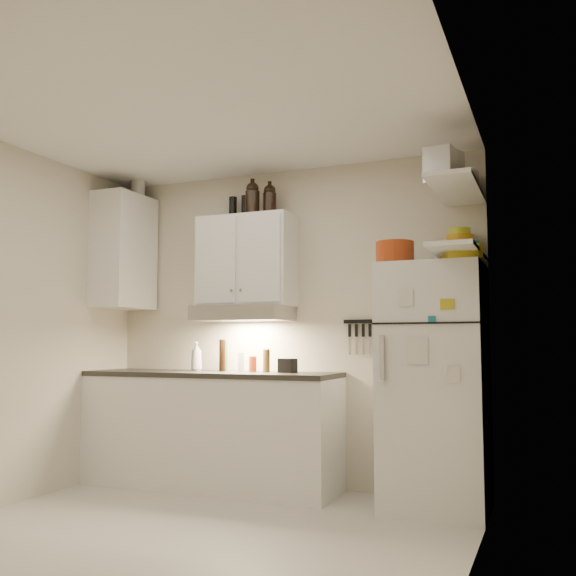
% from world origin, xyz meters
% --- Properties ---
extents(floor, '(3.20, 3.00, 0.02)m').
position_xyz_m(floor, '(0.00, 0.00, -0.01)').
color(floor, silver).
rests_on(floor, ground).
extents(ceiling, '(3.20, 3.00, 0.02)m').
position_xyz_m(ceiling, '(0.00, 0.00, 2.61)').
color(ceiling, white).
rests_on(ceiling, ground).
extents(back_wall, '(3.20, 0.02, 2.60)m').
position_xyz_m(back_wall, '(0.00, 1.51, 1.30)').
color(back_wall, beige).
rests_on(back_wall, ground).
extents(right_wall, '(0.02, 3.00, 2.60)m').
position_xyz_m(right_wall, '(1.61, 0.00, 1.30)').
color(right_wall, beige).
rests_on(right_wall, ground).
extents(base_cabinet, '(2.10, 0.60, 0.88)m').
position_xyz_m(base_cabinet, '(-0.55, 1.20, 0.44)').
color(base_cabinet, white).
rests_on(base_cabinet, floor).
extents(countertop, '(2.10, 0.62, 0.04)m').
position_xyz_m(countertop, '(-0.55, 1.20, 0.90)').
color(countertop, '#2D2A26').
rests_on(countertop, base_cabinet).
extents(upper_cabinet, '(0.80, 0.33, 0.75)m').
position_xyz_m(upper_cabinet, '(-0.30, 1.33, 1.83)').
color(upper_cabinet, white).
rests_on(upper_cabinet, back_wall).
extents(side_cabinet, '(0.33, 0.55, 1.00)m').
position_xyz_m(side_cabinet, '(-1.44, 1.20, 1.95)').
color(side_cabinet, white).
rests_on(side_cabinet, left_wall).
extents(range_hood, '(0.76, 0.46, 0.12)m').
position_xyz_m(range_hood, '(-0.30, 1.27, 1.39)').
color(range_hood, silver).
rests_on(range_hood, back_wall).
extents(fridge, '(0.70, 0.68, 1.70)m').
position_xyz_m(fridge, '(1.25, 1.16, 0.85)').
color(fridge, white).
rests_on(fridge, floor).
extents(shelf_hi, '(0.30, 0.95, 0.03)m').
position_xyz_m(shelf_hi, '(1.45, 1.02, 2.20)').
color(shelf_hi, white).
rests_on(shelf_hi, right_wall).
extents(shelf_lo, '(0.30, 0.95, 0.03)m').
position_xyz_m(shelf_lo, '(1.45, 1.02, 1.76)').
color(shelf_lo, white).
rests_on(shelf_lo, right_wall).
extents(knife_strip, '(0.42, 0.02, 0.03)m').
position_xyz_m(knife_strip, '(0.70, 1.49, 1.32)').
color(knife_strip, black).
rests_on(knife_strip, back_wall).
extents(dutch_oven, '(0.35, 0.35, 0.15)m').
position_xyz_m(dutch_oven, '(1.02, 0.99, 1.78)').
color(dutch_oven, '#A83813').
rests_on(dutch_oven, fridge).
extents(book_stack, '(0.30, 0.33, 0.09)m').
position_xyz_m(book_stack, '(1.47, 0.96, 1.75)').
color(book_stack, gold).
rests_on(book_stack, fridge).
extents(spice_jar, '(0.08, 0.08, 0.11)m').
position_xyz_m(spice_jar, '(1.28, 1.17, 1.75)').
color(spice_jar, silver).
rests_on(spice_jar, fridge).
extents(stock_pot, '(0.31, 0.31, 0.18)m').
position_xyz_m(stock_pot, '(1.44, 1.34, 2.31)').
color(stock_pot, silver).
rests_on(stock_pot, shelf_hi).
extents(tin_a, '(0.27, 0.26, 0.21)m').
position_xyz_m(tin_a, '(1.39, 0.88, 2.32)').
color(tin_a, '#AAAAAD').
rests_on(tin_a, shelf_hi).
extents(tin_b, '(0.20, 0.20, 0.18)m').
position_xyz_m(tin_b, '(1.39, 0.70, 2.30)').
color(tin_b, '#AAAAAD').
rests_on(tin_b, shelf_hi).
extents(bowl_teal, '(0.25, 0.25, 0.10)m').
position_xyz_m(bowl_teal, '(1.43, 1.33, 1.82)').
color(bowl_teal, '#177182').
rests_on(bowl_teal, shelf_lo).
extents(bowl_orange, '(0.20, 0.20, 0.06)m').
position_xyz_m(bowl_orange, '(1.42, 1.36, 1.90)').
color(bowl_orange, orange).
rests_on(bowl_orange, bowl_teal).
extents(bowl_yellow, '(0.16, 0.16, 0.05)m').
position_xyz_m(bowl_yellow, '(1.42, 1.36, 1.96)').
color(bowl_yellow, gold).
rests_on(bowl_yellow, bowl_orange).
extents(plates, '(0.23, 0.23, 0.05)m').
position_xyz_m(plates, '(1.39, 1.07, 1.80)').
color(plates, '#177182').
rests_on(plates, shelf_lo).
extents(growler_a, '(0.15, 0.15, 0.28)m').
position_xyz_m(growler_a, '(-0.22, 1.27, 2.34)').
color(growler_a, black).
rests_on(growler_a, upper_cabinet).
extents(growler_b, '(0.14, 0.14, 0.26)m').
position_xyz_m(growler_b, '(-0.10, 1.34, 2.33)').
color(growler_b, black).
rests_on(growler_b, upper_cabinet).
extents(thermos_a, '(0.07, 0.07, 0.19)m').
position_xyz_m(thermos_a, '(-0.34, 1.38, 2.30)').
color(thermos_a, black).
rests_on(thermos_a, upper_cabinet).
extents(thermos_b, '(0.09, 0.09, 0.19)m').
position_xyz_m(thermos_b, '(-0.47, 1.40, 2.30)').
color(thermos_b, black).
rests_on(thermos_b, upper_cabinet).
extents(side_jar, '(0.15, 0.15, 0.16)m').
position_xyz_m(side_jar, '(-1.38, 1.31, 2.53)').
color(side_jar, silver).
rests_on(side_jar, side_cabinet).
extents(soap_bottle, '(0.13, 0.13, 0.27)m').
position_xyz_m(soap_bottle, '(-0.73, 1.27, 1.05)').
color(soap_bottle, white).
rests_on(soap_bottle, countertop).
extents(pepper_mill, '(0.07, 0.07, 0.18)m').
position_xyz_m(pepper_mill, '(-0.09, 1.28, 1.01)').
color(pepper_mill, brown).
rests_on(pepper_mill, countertop).
extents(oil_bottle, '(0.06, 0.06, 0.23)m').
position_xyz_m(oil_bottle, '(-0.51, 1.35, 1.04)').
color(oil_bottle, '#305916').
rests_on(oil_bottle, countertop).
extents(vinegar_bottle, '(0.07, 0.07, 0.26)m').
position_xyz_m(vinegar_bottle, '(-0.47, 1.24, 1.05)').
color(vinegar_bottle, black).
rests_on(vinegar_bottle, countertop).
extents(clear_bottle, '(0.05, 0.05, 0.15)m').
position_xyz_m(clear_bottle, '(-0.32, 1.29, 1.00)').
color(clear_bottle, silver).
rests_on(clear_bottle, countertop).
extents(red_jar, '(0.07, 0.07, 0.12)m').
position_xyz_m(red_jar, '(-0.21, 1.28, 0.98)').
color(red_jar, '#A83813').
rests_on(red_jar, countertop).
extents(caddy, '(0.14, 0.12, 0.11)m').
position_xyz_m(caddy, '(0.11, 1.23, 0.98)').
color(caddy, black).
rests_on(caddy, countertop).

